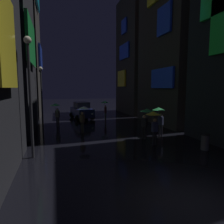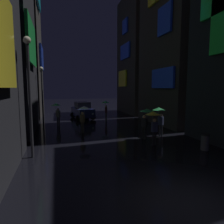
% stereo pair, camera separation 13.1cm
% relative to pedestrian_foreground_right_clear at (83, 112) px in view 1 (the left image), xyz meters
% --- Properties ---
extents(ground_plane, '(120.00, 120.00, 0.00)m').
position_rel_pedestrian_foreground_right_clear_xyz_m(ground_plane, '(1.74, -10.61, -1.67)').
color(ground_plane, black).
extents(building_left_mid, '(4.25, 7.32, 19.71)m').
position_rel_pedestrian_foreground_right_clear_xyz_m(building_left_mid, '(-5.74, 1.89, 8.19)').
color(building_left_mid, '#232328').
rests_on(building_left_mid, ground).
extents(building_left_far, '(4.25, 7.22, 19.70)m').
position_rel_pedestrian_foreground_right_clear_xyz_m(building_left_far, '(-5.74, 11.00, 8.19)').
color(building_left_far, '#33302D').
rests_on(building_left_far, ground).
extents(building_right_mid, '(4.25, 7.92, 20.43)m').
position_rel_pedestrian_foreground_right_clear_xyz_m(building_right_mid, '(9.23, 2.35, 8.55)').
color(building_right_mid, '#2D2826').
rests_on(building_right_mid, ground).
extents(building_right_far, '(4.25, 7.50, 15.83)m').
position_rel_pedestrian_foreground_right_clear_xyz_m(building_right_far, '(9.23, 11.14, 6.24)').
color(building_right_far, '#2D2826').
rests_on(building_right_far, ground).
extents(pedestrian_foreground_right_clear, '(0.90, 0.90, 2.12)m').
position_rel_pedestrian_foreground_right_clear_xyz_m(pedestrian_foreground_right_clear, '(0.00, 0.00, 0.00)').
color(pedestrian_foreground_right_clear, '#38332D').
rests_on(pedestrian_foreground_right_clear, ground).
extents(pedestrian_near_crossing_green, '(0.90, 0.90, 2.12)m').
position_rel_pedestrian_foreground_right_clear_xyz_m(pedestrian_near_crossing_green, '(3.84, -3.03, 0.00)').
color(pedestrian_near_crossing_green, black).
rests_on(pedestrian_near_crossing_green, ground).
extents(pedestrian_midstreet_centre_green, '(0.90, 0.90, 2.12)m').
position_rel_pedestrian_foreground_right_clear_xyz_m(pedestrian_midstreet_centre_green, '(3.08, 5.45, 0.00)').
color(pedestrian_midstreet_centre_green, '#38332D').
rests_on(pedestrian_midstreet_centre_green, ground).
extents(pedestrian_midstreet_left_green, '(0.90, 0.90, 2.12)m').
position_rel_pedestrian_foreground_right_clear_xyz_m(pedestrian_midstreet_left_green, '(5.15, -2.50, 0.00)').
color(pedestrian_midstreet_left_green, '#2D2D38').
rests_on(pedestrian_midstreet_left_green, ground).
extents(pedestrian_far_right_yellow, '(0.90, 0.90, 2.12)m').
position_rel_pedestrian_foreground_right_clear_xyz_m(pedestrian_far_right_yellow, '(3.61, -4.56, 0.00)').
color(pedestrian_far_right_yellow, black).
rests_on(pedestrian_far_right_yellow, ground).
extents(pedestrian_foreground_left_green, '(0.90, 0.90, 2.12)m').
position_rel_pedestrian_foreground_right_clear_xyz_m(pedestrian_foreground_left_green, '(-2.01, 3.50, 0.00)').
color(pedestrian_foreground_left_green, '#38332D').
rests_on(pedestrian_foreground_left_green, ground).
extents(car_distant, '(2.66, 4.33, 1.92)m').
position_rel_pedestrian_foreground_right_clear_xyz_m(car_distant, '(0.83, 7.42, -0.74)').
color(car_distant, navy).
rests_on(car_distant, ground).
extents(streetlamp_left_far, '(0.36, 0.36, 5.44)m').
position_rel_pedestrian_foreground_right_clear_xyz_m(streetlamp_left_far, '(-3.26, 4.26, 1.74)').
color(streetlamp_left_far, '#2D2D33').
rests_on(streetlamp_left_far, ground).
extents(streetlamp_left_near, '(0.36, 0.36, 5.95)m').
position_rel_pedestrian_foreground_right_clear_xyz_m(streetlamp_left_near, '(-3.26, -4.83, 2.01)').
color(streetlamp_left_near, '#2D2D33').
rests_on(streetlamp_left_near, ground).
extents(trash_bin, '(0.46, 0.46, 0.93)m').
position_rel_pedestrian_foreground_right_clear_xyz_m(trash_bin, '(6.04, -6.16, -1.20)').
color(trash_bin, '#3F3F47').
rests_on(trash_bin, ground).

